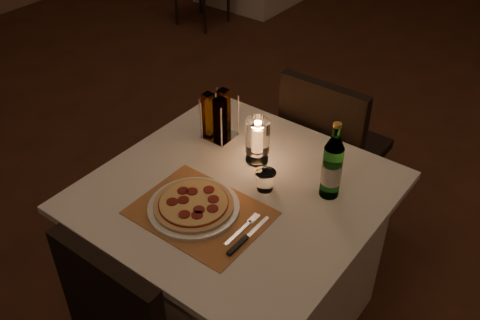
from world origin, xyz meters
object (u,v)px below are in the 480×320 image
Objects in this scene: tumbler at (265,181)px; hurricane_candle at (257,138)px; plate at (194,207)px; main_table at (237,258)px; water_bottle at (332,167)px; chair_far at (329,142)px; pizza at (194,204)px.

tumbler is 0.19m from hurricane_candle.
tumbler is (0.13, 0.24, 0.03)m from plate.
plate is at bearing -105.52° from main_table.
chair_far is at bearing 117.69° from water_bottle.
plate is at bearing -91.13° from hurricane_candle.
main_table is at bearing -143.09° from tumbler.
chair_far is 0.92m from pizza.
water_bottle is (0.33, 0.36, 0.11)m from plate.
pizza is at bearing -105.48° from main_table.
water_bottle is at bearing 32.23° from main_table.
plate is (-0.05, -0.18, 0.38)m from main_table.
hurricane_candle is at bearing -94.64° from chair_far.
tumbler is at bearing -149.85° from water_bottle.
water_bottle is (0.28, -0.54, 0.31)m from chair_far.
hurricane_candle is at bearing 88.90° from pizza.
main_table is 0.74m from chair_far.
pizza reaches higher than main_table.
plate is (-0.05, -0.89, 0.20)m from chair_far.
tumbler is 0.25m from water_bottle.
main_table is 3.57× the size of pizza.
chair_far is 3.21× the size of pizza.
hurricane_candle is (-0.32, 0.01, -0.02)m from water_bottle.
pizza is at bearing -132.83° from water_bottle.
tumbler is 0.26× the size of water_bottle.
water_bottle is at bearing 47.16° from plate.
chair_far is at bearing 97.19° from tumbler.
pizza reaches higher than plate.
chair_far reaches higher than pizza.
water_bottle reaches higher than chair_far.
main_table is 0.42m from tumbler.
chair_far reaches higher than plate.
pizza is 0.93× the size of water_bottle.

